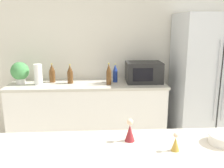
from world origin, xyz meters
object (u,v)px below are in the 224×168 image
object	(u,v)px
potted_plant	(20,72)
back_bottle_2	(109,74)
back_bottle_0	(70,74)
microwave	(144,72)
fruit_bowl	(224,138)
back_bottle_4	(52,73)
wise_man_figurine_blue	(175,143)
refrigerator	(207,82)
paper_towel_roll	(38,74)
back_bottle_3	(109,74)
wise_man_figurine_crimson	(130,131)
back_bottle_1	(115,73)

from	to	relation	value
potted_plant	back_bottle_2	distance (m)	1.18
back_bottle_0	back_bottle_2	distance (m)	0.53
back_bottle_0	microwave	bearing A→B (deg)	0.53
microwave	fruit_bowl	size ratio (longest dim) A/B	2.43
back_bottle_4	wise_man_figurine_blue	size ratio (longest dim) A/B	2.22
refrigerator	back_bottle_4	xyz separation A→B (m)	(-2.12, 0.17, 0.11)
back_bottle_0	refrigerator	bearing A→B (deg)	-2.62
paper_towel_roll	back_bottle_4	size ratio (longest dim) A/B	1.06
potted_plant	back_bottle_3	distance (m)	1.18
potted_plant	paper_towel_roll	size ratio (longest dim) A/B	1.08
potted_plant	wise_man_figurine_blue	size ratio (longest dim) A/B	2.54
back_bottle_0	back_bottle_2	xyz separation A→B (m)	(0.52, -0.10, 0.01)
back_bottle_0	wise_man_figurine_crimson	distance (m)	1.94
microwave	back_bottle_4	size ratio (longest dim) A/B	1.86
potted_plant	paper_towel_roll	distance (m)	0.25
fruit_bowl	wise_man_figurine_crimson	world-z (taller)	wise_man_figurine_crimson
back_bottle_0	fruit_bowl	size ratio (longest dim) A/B	1.31
back_bottle_4	fruit_bowl	bearing A→B (deg)	-54.91
paper_towel_roll	fruit_bowl	size ratio (longest dim) A/B	1.38
back_bottle_0	back_bottle_1	world-z (taller)	back_bottle_0
potted_plant	wise_man_figurine_crimson	distance (m)	2.23
refrigerator	back_bottle_3	size ratio (longest dim) A/B	6.87
microwave	fruit_bowl	xyz separation A→B (m)	(0.15, -1.93, -0.07)
wise_man_figurine_blue	fruit_bowl	bearing A→B (deg)	12.28
back_bottle_2	wise_man_figurine_blue	size ratio (longest dim) A/B	2.45
paper_towel_roll	back_bottle_4	bearing A→B (deg)	39.38
refrigerator	microwave	bearing A→B (deg)	173.75
paper_towel_roll	back_bottle_3	distance (m)	0.93
refrigerator	microwave	xyz separation A→B (m)	(-0.87, 0.09, 0.13)
back_bottle_1	back_bottle_3	size ratio (longest dim) A/B	0.96
back_bottle_3	refrigerator	bearing A→B (deg)	-2.86
wise_man_figurine_crimson	back_bottle_1	bearing A→B (deg)	88.70
potted_plant	microwave	distance (m)	1.66
paper_towel_roll	back_bottle_2	size ratio (longest dim) A/B	0.96
back_bottle_1	fruit_bowl	distance (m)	2.05
paper_towel_roll	potted_plant	bearing A→B (deg)	168.75
microwave	wise_man_figurine_crimson	size ratio (longest dim) A/B	3.18
refrigerator	back_bottle_1	bearing A→B (deg)	173.90
back_bottle_1	microwave	bearing A→B (deg)	-5.77
refrigerator	potted_plant	xyz separation A→B (m)	(-2.53, 0.09, 0.16)
potted_plant	wise_man_figurine_blue	xyz separation A→B (m)	(1.48, -2.00, -0.08)
refrigerator	paper_towel_roll	world-z (taller)	refrigerator
back_bottle_0	back_bottle_2	size ratio (longest dim) A/B	0.91
back_bottle_2	fruit_bowl	bearing A→B (deg)	-70.64
fruit_bowl	back_bottle_4	bearing A→B (deg)	125.09
fruit_bowl	back_bottle_3	bearing A→B (deg)	108.48
paper_towel_roll	wise_man_figurine_blue	bearing A→B (deg)	-57.63
paper_towel_roll	back_bottle_1	size ratio (longest dim) A/B	1.07
refrigerator	back_bottle_0	size ratio (longest dim) A/B	7.04
refrigerator	back_bottle_4	world-z (taller)	refrigerator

